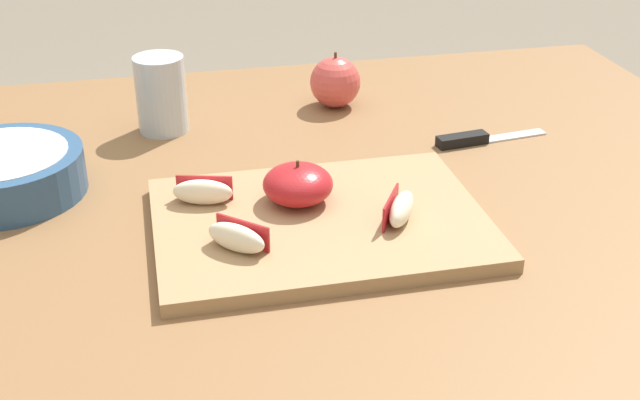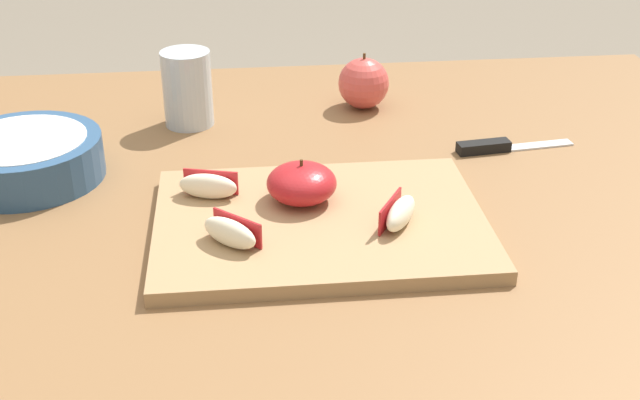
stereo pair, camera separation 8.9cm
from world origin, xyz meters
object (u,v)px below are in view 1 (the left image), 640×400
object	(u,v)px
cutting_board	(320,223)
whole_apple_pink_lady	(335,82)
drinking_glass_water	(161,94)
paring_knife	(471,139)
ceramic_fruit_bowl	(3,172)
apple_wedge_near_knife	(237,237)
apple_wedge_right	(400,209)
apple_wedge_left	(203,192)
apple_half_skin_up	(298,184)

from	to	relation	value
cutting_board	whole_apple_pink_lady	distance (m)	0.37
whole_apple_pink_lady	drinking_glass_water	size ratio (longest dim) A/B	0.78
paring_knife	ceramic_fruit_bowl	size ratio (longest dim) A/B	0.86
apple_wedge_near_knife	cutting_board	bearing A→B (deg)	27.35
drinking_glass_water	whole_apple_pink_lady	bearing A→B (deg)	8.40
apple_wedge_right	apple_wedge_left	world-z (taller)	same
apple_wedge_near_knife	paring_knife	world-z (taller)	apple_wedge_near_knife
ceramic_fruit_bowl	apple_wedge_right	bearing A→B (deg)	-24.44
apple_wedge_right	cutting_board	bearing A→B (deg)	160.88
apple_half_skin_up	whole_apple_pink_lady	bearing A→B (deg)	69.42
cutting_board	drinking_glass_water	world-z (taller)	drinking_glass_water
apple_wedge_right	drinking_glass_water	world-z (taller)	drinking_glass_water
apple_wedge_near_knife	whole_apple_pink_lady	distance (m)	0.45
whole_apple_pink_lady	apple_half_skin_up	bearing A→B (deg)	-110.58
drinking_glass_water	cutting_board	bearing A→B (deg)	-64.59
paring_knife	ceramic_fruit_bowl	bearing A→B (deg)	-178.34
apple_wedge_right	drinking_glass_water	xyz separation A→B (m)	(-0.23, 0.34, 0.02)
cutting_board	apple_wedge_near_knife	size ratio (longest dim) A/B	5.56
apple_wedge_near_knife	drinking_glass_water	distance (m)	0.37
cutting_board	apple_wedge_near_knife	distance (m)	0.11
apple_wedge_left	apple_wedge_near_knife	world-z (taller)	same
cutting_board	drinking_glass_water	bearing A→B (deg)	115.41
paring_knife	drinking_glass_water	xyz separation A→B (m)	(-0.40, 0.13, 0.05)
cutting_board	apple_wedge_right	size ratio (longest dim) A/B	5.22
apple_half_skin_up	apple_wedge_right	xyz separation A→B (m)	(0.10, -0.07, -0.01)
apple_wedge_left	ceramic_fruit_bowl	xyz separation A→B (m)	(-0.22, 0.11, -0.00)
apple_wedge_right	whole_apple_pink_lady	distance (m)	0.38
apple_half_skin_up	apple_wedge_near_knife	xyz separation A→B (m)	(-0.08, -0.09, -0.01)
apple_wedge_right	apple_wedge_left	distance (m)	0.22
apple_wedge_right	ceramic_fruit_bowl	size ratio (longest dim) A/B	0.36
apple_half_skin_up	paring_knife	world-z (taller)	apple_half_skin_up
apple_wedge_left	cutting_board	bearing A→B (deg)	-25.58
apple_wedge_right	paring_knife	xyz separation A→B (m)	(0.17, 0.21, -0.02)
apple_wedge_left	whole_apple_pink_lady	xyz separation A→B (m)	(0.22, 0.30, 0.01)
ceramic_fruit_bowl	drinking_glass_water	distance (m)	0.25
apple_wedge_right	apple_wedge_near_knife	xyz separation A→B (m)	(-0.18, -0.02, 0.00)
cutting_board	paring_knife	distance (m)	0.31
cutting_board	apple_wedge_near_knife	xyz separation A→B (m)	(-0.10, -0.05, 0.02)
apple_wedge_left	apple_wedge_near_knife	xyz separation A→B (m)	(0.02, -0.11, 0.00)
apple_half_skin_up	drinking_glass_water	xyz separation A→B (m)	(-0.13, 0.28, 0.01)
apple_wedge_right	whole_apple_pink_lady	world-z (taller)	whole_apple_pink_lady
apple_half_skin_up	whole_apple_pink_lady	xyz separation A→B (m)	(0.12, 0.31, -0.00)
whole_apple_pink_lady	ceramic_fruit_bowl	world-z (taller)	whole_apple_pink_lady
apple_wedge_left	apple_wedge_near_knife	bearing A→B (deg)	-77.65
apple_wedge_near_knife	whole_apple_pink_lady	xyz separation A→B (m)	(0.20, 0.40, 0.01)
apple_wedge_near_knife	drinking_glass_water	world-z (taller)	drinking_glass_water
ceramic_fruit_bowl	drinking_glass_water	xyz separation A→B (m)	(0.19, 0.15, 0.02)
apple_wedge_left	ceramic_fruit_bowl	bearing A→B (deg)	154.32
apple_wedge_left	apple_wedge_right	bearing A→B (deg)	-23.04
whole_apple_pink_lady	paring_knife	bearing A→B (deg)	-49.70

